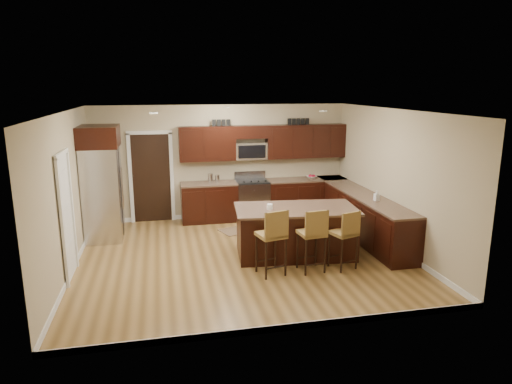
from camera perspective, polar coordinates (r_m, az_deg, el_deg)
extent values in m
plane|color=olive|center=(8.64, -1.67, -8.06)|extent=(6.00, 6.00, 0.00)
plane|color=silver|center=(8.07, -1.80, 10.12)|extent=(6.00, 6.00, 0.00)
plane|color=tan|center=(10.92, -4.32, 3.76)|extent=(6.00, 0.00, 6.00)
plane|color=tan|center=(8.28, -22.62, -0.27)|extent=(0.00, 5.50, 5.50)
plane|color=tan|center=(9.26, 16.87, 1.52)|extent=(0.00, 5.50, 5.50)
cube|color=black|center=(10.78, -5.87, -1.35)|extent=(1.30, 0.60, 0.88)
cube|color=black|center=(11.27, 6.25, -0.72)|extent=(1.94, 0.60, 0.88)
cube|color=black|center=(9.74, 13.63, -3.23)|extent=(0.60, 3.35, 0.88)
cube|color=brown|center=(10.67, -5.92, 1.04)|extent=(1.30, 0.63, 0.04)
cube|color=brown|center=(11.17, 6.31, 1.57)|extent=(1.94, 0.63, 0.04)
cube|color=brown|center=(9.63, 13.78, -0.60)|extent=(0.63, 3.35, 0.04)
cube|color=black|center=(10.65, -6.12, 6.03)|extent=(1.30, 0.33, 0.80)
cube|color=black|center=(11.15, 6.21, 6.35)|extent=(1.94, 0.33, 0.80)
cube|color=black|center=(10.78, -0.65, 7.53)|extent=(0.76, 0.33, 0.30)
cube|color=silver|center=(10.93, -0.49, -1.03)|extent=(0.76, 0.64, 0.90)
cube|color=black|center=(10.82, -0.50, 1.34)|extent=(0.76, 0.60, 0.03)
cube|color=black|center=(10.64, -0.17, -1.41)|extent=(0.65, 0.01, 0.45)
cube|color=silver|center=(11.06, -0.78, 2.17)|extent=(0.76, 0.05, 0.18)
cube|color=silver|center=(10.85, -0.67, 5.17)|extent=(0.76, 0.31, 0.40)
cube|color=black|center=(10.87, -12.93, 1.70)|extent=(0.85, 0.03, 2.06)
cube|color=white|center=(8.07, -22.65, -3.03)|extent=(0.03, 0.80, 2.04)
cube|color=black|center=(8.62, 4.95, -5.06)|extent=(2.23, 1.28, 0.88)
cube|color=brown|center=(8.48, 5.01, -2.11)|extent=(2.34, 1.39, 0.04)
cube|color=black|center=(8.75, 4.90, -7.52)|extent=(2.15, 1.19, 0.09)
cube|color=olive|center=(7.65, 1.88, -5.38)|extent=(0.52, 0.52, 0.06)
cube|color=olive|center=(7.42, 2.59, -4.16)|extent=(0.43, 0.14, 0.46)
cylinder|color=black|center=(7.57, 0.83, -8.51)|extent=(0.04, 0.04, 0.66)
cylinder|color=black|center=(7.65, 3.55, -8.29)|extent=(0.04, 0.04, 0.66)
cylinder|color=black|center=(7.90, 0.24, -7.55)|extent=(0.04, 0.04, 0.66)
cylinder|color=black|center=(7.99, 2.84, -7.35)|extent=(0.04, 0.04, 0.66)
cube|color=olive|center=(7.85, 6.97, -5.14)|extent=(0.46, 0.46, 0.06)
cube|color=olive|center=(7.63, 7.62, -3.99)|extent=(0.42, 0.09, 0.45)
cylinder|color=black|center=(7.76, 6.06, -8.11)|extent=(0.04, 0.04, 0.65)
cylinder|color=black|center=(7.87, 8.56, -7.87)|extent=(0.04, 0.04, 0.65)
cylinder|color=black|center=(8.08, 5.28, -7.22)|extent=(0.04, 0.04, 0.65)
cylinder|color=black|center=(8.19, 7.69, -7.00)|extent=(0.04, 0.04, 0.65)
cube|color=olive|center=(8.07, 10.88, -5.07)|extent=(0.50, 0.50, 0.06)
cube|color=olive|center=(7.88, 11.79, -3.98)|extent=(0.39, 0.16, 0.42)
cylinder|color=black|center=(7.97, 10.12, -7.80)|extent=(0.03, 0.03, 0.61)
cylinder|color=black|center=(8.10, 12.35, -7.57)|extent=(0.03, 0.03, 0.61)
cylinder|color=black|center=(8.26, 9.24, -7.00)|extent=(0.03, 0.03, 0.61)
cylinder|color=black|center=(8.38, 11.41, -6.79)|extent=(0.03, 0.03, 0.61)
cube|color=silver|center=(9.89, -18.60, -0.18)|extent=(0.72, 0.96, 1.92)
cube|color=black|center=(9.86, -16.50, -0.08)|extent=(0.01, 0.02, 1.83)
cylinder|color=silver|center=(9.76, -16.42, 0.37)|extent=(0.02, 0.02, 0.86)
cylinder|color=silver|center=(9.91, -16.35, 0.57)|extent=(0.02, 0.02, 0.86)
cube|color=black|center=(9.70, -19.10, 6.59)|extent=(0.78, 1.02, 0.43)
cube|color=brown|center=(10.15, -2.04, -4.76)|extent=(0.99, 0.82, 0.01)
imported|color=silver|center=(11.20, 6.97, 1.85)|extent=(0.28, 0.28, 0.06)
imported|color=#B2B2B2|center=(9.26, 14.85, -0.44)|extent=(0.11, 0.11, 0.20)
cylinder|color=silver|center=(10.65, -5.72, 1.72)|extent=(0.12, 0.12, 0.22)
cylinder|color=silver|center=(10.67, -4.87, 1.66)|extent=(0.11, 0.11, 0.18)
cylinder|color=white|center=(8.34, 1.73, -1.84)|extent=(0.10, 0.10, 0.10)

